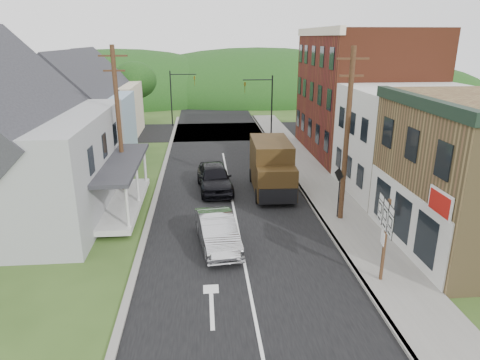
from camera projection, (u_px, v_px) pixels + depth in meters
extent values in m
plane|color=#2D4719|center=(243.00, 256.00, 19.28)|extent=(120.00, 120.00, 0.00)
cube|color=black|center=(229.00, 184.00, 28.73)|extent=(9.00, 90.00, 0.02)
cube|color=black|center=(219.00, 132.00, 44.79)|extent=(60.00, 9.00, 0.02)
cube|color=slate|center=(323.00, 190.00, 27.31)|extent=(2.80, 55.00, 0.15)
cube|color=slate|center=(302.00, 191.00, 27.20)|extent=(0.20, 55.00, 0.15)
cube|color=slate|center=(156.00, 196.00, 26.43)|extent=(0.30, 55.00, 0.12)
cube|color=silver|center=(414.00, 142.00, 26.28)|extent=(8.00, 7.00, 6.50)
cube|color=#5F2816|center=(362.00, 94.00, 34.70)|extent=(8.00, 12.00, 10.00)
cube|color=#949699|center=(12.00, 166.00, 23.08)|extent=(10.00, 12.00, 5.50)
cube|color=#7C93AA|center=(84.00, 129.00, 33.64)|extent=(7.00, 8.00, 5.00)
cube|color=beige|center=(102.00, 111.00, 42.10)|extent=(7.00, 8.00, 5.00)
cylinder|color=#472D19|center=(347.00, 139.00, 21.63)|extent=(0.26, 0.26, 9.00)
cube|color=#472D19|center=(353.00, 59.00, 20.40)|extent=(1.60, 0.10, 0.10)
cube|color=#472D19|center=(352.00, 76.00, 20.65)|extent=(1.20, 0.10, 0.10)
cylinder|color=#472D19|center=(119.00, 125.00, 24.87)|extent=(0.26, 0.26, 9.00)
cube|color=#472D19|center=(113.00, 56.00, 23.64)|extent=(1.60, 0.10, 0.10)
cube|color=#472D19|center=(114.00, 71.00, 23.89)|extent=(1.20, 0.10, 0.10)
cylinder|color=black|center=(272.00, 107.00, 40.95)|extent=(0.14, 0.14, 6.00)
cylinder|color=black|center=(258.00, 80.00, 40.01)|extent=(2.80, 0.10, 0.10)
imported|color=olive|center=(245.00, 88.00, 40.14)|extent=(0.16, 0.20, 1.00)
cylinder|color=black|center=(171.00, 99.00, 46.73)|extent=(0.14, 0.14, 6.00)
cylinder|color=black|center=(183.00, 74.00, 46.03)|extent=(2.80, 0.10, 0.10)
imported|color=olive|center=(195.00, 81.00, 46.35)|extent=(0.16, 0.20, 1.00)
cylinder|color=#382616|center=(137.00, 107.00, 48.15)|extent=(0.36, 0.36, 3.92)
ellipsoid|color=#11330F|center=(135.00, 80.00, 47.22)|extent=(4.80, 4.80, 4.08)
ellipsoid|color=#11330F|center=(212.00, 97.00, 71.25)|extent=(90.00, 30.00, 16.00)
imported|color=#B1B1B6|center=(217.00, 232.00, 19.93)|extent=(2.20, 4.77, 1.51)
imported|color=black|center=(214.00, 178.00, 27.28)|extent=(2.41, 5.18, 1.72)
cube|color=#32210D|center=(271.00, 163.00, 27.31)|extent=(2.42, 4.48, 2.91)
cube|color=#32210D|center=(276.00, 183.00, 24.99)|extent=(2.35, 1.67, 1.91)
cube|color=black|center=(276.00, 169.00, 24.93)|extent=(2.14, 1.26, 0.05)
cube|color=black|center=(278.00, 197.00, 24.34)|extent=(2.21, 0.21, 0.90)
cylinder|color=black|center=(258.00, 196.00, 25.28)|extent=(0.30, 0.91, 0.90)
cylinder|color=black|center=(293.00, 195.00, 25.40)|extent=(0.30, 0.91, 0.90)
cylinder|color=black|center=(252.00, 175.00, 29.08)|extent=(0.30, 0.91, 0.90)
cylinder|color=black|center=(283.00, 175.00, 29.21)|extent=(0.30, 0.91, 0.90)
cube|color=#472D19|center=(385.00, 240.00, 16.60)|extent=(0.12, 0.12, 3.44)
cube|color=black|center=(386.00, 215.00, 16.26)|extent=(0.31, 1.95, 0.08)
cube|color=white|center=(392.00, 211.00, 15.47)|extent=(0.09, 0.54, 0.22)
cube|color=white|center=(391.00, 222.00, 15.61)|extent=(0.10, 0.59, 0.54)
cube|color=white|center=(389.00, 233.00, 15.75)|extent=(0.09, 0.54, 0.28)
cube|color=white|center=(387.00, 204.00, 16.12)|extent=(0.09, 0.54, 0.22)
cube|color=white|center=(385.00, 215.00, 16.26)|extent=(0.10, 0.59, 0.54)
cube|color=white|center=(384.00, 225.00, 16.40)|extent=(0.09, 0.54, 0.28)
cube|color=white|center=(382.00, 197.00, 16.77)|extent=(0.09, 0.54, 0.22)
cube|color=white|center=(381.00, 208.00, 16.91)|extent=(0.10, 0.59, 0.54)
cube|color=white|center=(379.00, 218.00, 17.05)|extent=(0.09, 0.54, 0.28)
cube|color=white|center=(383.00, 238.00, 16.57)|extent=(0.08, 0.44, 0.54)
cylinder|color=black|center=(339.00, 194.00, 22.72)|extent=(0.08, 0.08, 2.62)
cube|color=black|center=(339.00, 174.00, 22.36)|extent=(0.27, 0.73, 0.77)
cube|color=#FAEC0D|center=(339.00, 174.00, 22.37)|extent=(0.25, 0.66, 0.69)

